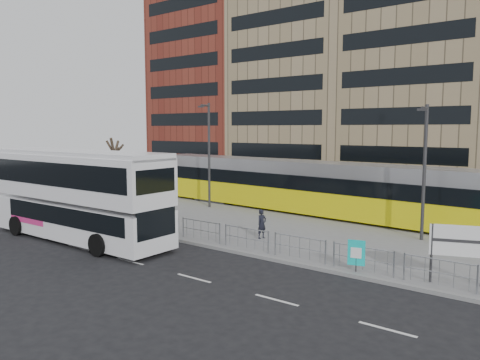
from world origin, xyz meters
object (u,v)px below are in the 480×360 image
Objects in this scene: station_sign at (457,243)px; bare_tree at (114,137)px; traffic_light_west at (125,188)px; lamp_post_east at (424,166)px; tram at (325,189)px; lamp_post_west at (209,151)px; ad_panel at (356,253)px; pedestrian at (262,224)px; double_decker_bus at (78,192)px.

bare_tree is (-29.00, 6.51, 3.64)m from station_sign.
lamp_post_east reaches higher than traffic_light_west.
tram is 4.25× the size of bare_tree.
traffic_light_west is 0.40× the size of lamp_post_west.
ad_panel is at bearing -18.27° from traffic_light_west.
lamp_post_west is 1.07× the size of bare_tree.
pedestrian is at bearing -14.50° from bare_tree.
tram is 23.20× the size of ad_panel.
lamp_post_east is at bearing 71.62° from ad_panel.
lamp_post_west is at bearing 138.38° from station_sign.
bare_tree is at bearing 88.26° from pedestrian.
bare_tree is at bearing -174.36° from lamp_post_west.
double_decker_bus reaches higher than ad_panel.
ad_panel is 26.75m from bare_tree.
tram is 19.44× the size of pedestrian.
ad_panel is 6.93m from pedestrian.
station_sign is 0.32× the size of lamp_post_east.
double_decker_bus is 1.68× the size of bare_tree.
pedestrian is at bearing -33.21° from lamp_post_west.
traffic_light_west is at bearing 157.31° from station_sign.
traffic_light_west is at bearing -34.02° from bare_tree.
station_sign is (10.64, -9.85, -0.23)m from tram.
station_sign is at bearing -21.42° from lamp_post_west.
traffic_light_west is (-10.05, -8.95, 0.15)m from tram.
station_sign is 29.94m from bare_tree.
pedestrian is (0.50, -8.22, -1.02)m from tram.
lamp_post_east is at bearing 5.27° from traffic_light_west.
pedestrian is (-6.48, 2.46, 0.02)m from ad_panel.
bare_tree is at bearing 149.13° from ad_panel.
double_decker_bus is 16.01m from tram.
bare_tree is at bearing 147.15° from station_sign.
lamp_post_west reaches higher than station_sign.
tram is 3.97× the size of lamp_post_west.
station_sign is at bearing -12.65° from bare_tree.
traffic_light_west is at bearing 159.48° from ad_panel.
traffic_light_west is 18.47m from lamp_post_east.
station_sign is 3.84m from ad_panel.
pedestrian is 0.51× the size of traffic_light_west.
station_sign is at bearing -63.82° from lamp_post_east.
lamp_post_east is (14.96, 10.76, 1.46)m from double_decker_bus.
traffic_light_west is 0.43× the size of bare_tree.
station_sign is 20.68m from lamp_post_west.
double_decker_bus is 10.09m from pedestrian.
station_sign is 1.72× the size of ad_panel.
lamp_post_west reaches higher than bare_tree.
lamp_post_east reaches higher than double_decker_bus.
tram is 8.30m from pedestrian.
lamp_post_east is (6.95, 4.86, 3.15)m from pedestrian.
pedestrian is at bearing 144.47° from ad_panel.
tram is at bearing 16.22° from pedestrian.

